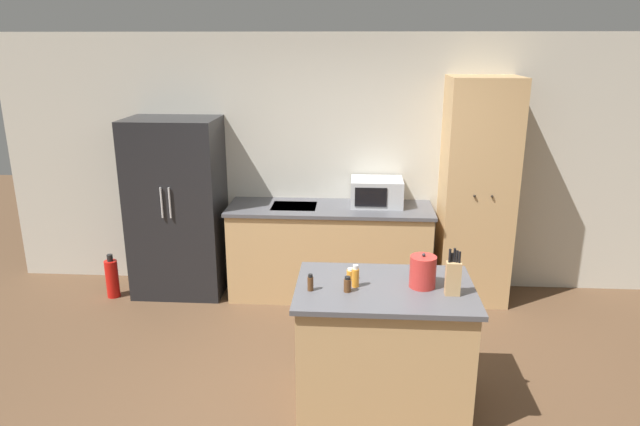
% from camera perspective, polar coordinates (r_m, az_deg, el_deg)
% --- Properties ---
extents(ground_plane, '(14.00, 14.00, 0.00)m').
position_cam_1_polar(ground_plane, '(4.25, 1.95, -19.42)').
color(ground_plane, brown).
extents(wall_back, '(7.20, 0.06, 2.60)m').
position_cam_1_polar(wall_back, '(5.89, 2.85, 4.91)').
color(wall_back, beige).
rests_on(wall_back, ground_plane).
extents(refrigerator, '(0.90, 0.65, 1.80)m').
position_cam_1_polar(refrigerator, '(5.93, -14.08, 0.52)').
color(refrigerator, black).
rests_on(refrigerator, ground_plane).
extents(back_counter, '(2.03, 0.66, 0.94)m').
position_cam_1_polar(back_counter, '(5.80, 0.98, -3.80)').
color(back_counter, tan).
rests_on(back_counter, ground_plane).
extents(pantry_cabinet, '(0.66, 0.60, 2.21)m').
position_cam_1_polar(pantry_cabinet, '(5.74, 15.39, 1.99)').
color(pantry_cabinet, tan).
rests_on(pantry_cabinet, ground_plane).
extents(kitchen_island, '(1.21, 0.82, 0.92)m').
position_cam_1_polar(kitchen_island, '(4.13, 6.31, -13.11)').
color(kitchen_island, tan).
rests_on(kitchen_island, ground_plane).
extents(microwave, '(0.51, 0.40, 0.27)m').
position_cam_1_polar(microwave, '(5.70, 5.68, 2.10)').
color(microwave, '#B2B5B7').
rests_on(microwave, back_counter).
extents(knife_block, '(0.10, 0.06, 0.32)m').
position_cam_1_polar(knife_block, '(3.83, 13.17, -6.26)').
color(knife_block, tan).
rests_on(knife_block, kitchen_island).
extents(spice_bottle_tall_dark, '(0.05, 0.05, 0.08)m').
position_cam_1_polar(spice_bottle_tall_dark, '(3.99, 3.06, -6.14)').
color(spice_bottle_tall_dark, orange).
rests_on(spice_bottle_tall_dark, kitchen_island).
extents(spice_bottle_short_red, '(0.05, 0.05, 0.11)m').
position_cam_1_polar(spice_bottle_short_red, '(3.80, 2.77, -7.16)').
color(spice_bottle_short_red, '#563319').
rests_on(spice_bottle_short_red, kitchen_island).
extents(spice_bottle_amber_oil, '(0.04, 0.04, 0.12)m').
position_cam_1_polar(spice_bottle_amber_oil, '(3.82, -0.96, -7.00)').
color(spice_bottle_amber_oil, '#563319').
rests_on(spice_bottle_amber_oil, kitchen_island).
extents(spice_bottle_green_herb, '(0.05, 0.05, 0.16)m').
position_cam_1_polar(spice_bottle_green_herb, '(3.87, 3.56, -6.37)').
color(spice_bottle_green_herb, orange).
rests_on(spice_bottle_green_herb, kitchen_island).
extents(kettle, '(0.18, 0.18, 0.24)m').
position_cam_1_polar(kettle, '(3.91, 10.24, -5.79)').
color(kettle, '#B72D28').
rests_on(kettle, kitchen_island).
extents(fire_extinguisher, '(0.13, 0.13, 0.46)m').
position_cam_1_polar(fire_extinguisher, '(6.20, -20.07, -6.13)').
color(fire_extinguisher, red).
rests_on(fire_extinguisher, ground_plane).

